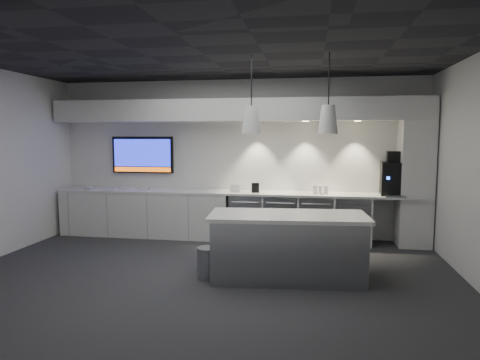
% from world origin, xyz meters
% --- Properties ---
extents(floor, '(7.00, 7.00, 0.00)m').
position_xyz_m(floor, '(0.00, 0.00, 0.00)').
color(floor, '#2C2C2E').
rests_on(floor, ground).
extents(ceiling, '(7.00, 7.00, 0.00)m').
position_xyz_m(ceiling, '(0.00, 0.00, 3.00)').
color(ceiling, black).
rests_on(ceiling, wall_back).
extents(wall_back, '(7.00, 0.00, 7.00)m').
position_xyz_m(wall_back, '(0.00, 2.50, 1.50)').
color(wall_back, silver).
rests_on(wall_back, floor).
extents(wall_front, '(7.00, 0.00, 7.00)m').
position_xyz_m(wall_front, '(0.00, -2.50, 1.50)').
color(wall_front, silver).
rests_on(wall_front, floor).
extents(back_counter, '(6.80, 0.65, 0.04)m').
position_xyz_m(back_counter, '(0.00, 2.17, 0.88)').
color(back_counter, silver).
rests_on(back_counter, left_base_cabinets).
extents(left_base_cabinets, '(3.30, 0.63, 0.86)m').
position_xyz_m(left_base_cabinets, '(-1.75, 2.17, 0.43)').
color(left_base_cabinets, silver).
rests_on(left_base_cabinets, floor).
extents(fridge_unit_a, '(0.60, 0.61, 0.85)m').
position_xyz_m(fridge_unit_a, '(0.25, 2.17, 0.42)').
color(fridge_unit_a, gray).
rests_on(fridge_unit_a, floor).
extents(fridge_unit_b, '(0.60, 0.61, 0.85)m').
position_xyz_m(fridge_unit_b, '(0.88, 2.17, 0.42)').
color(fridge_unit_b, gray).
rests_on(fridge_unit_b, floor).
extents(fridge_unit_c, '(0.60, 0.61, 0.85)m').
position_xyz_m(fridge_unit_c, '(1.51, 2.17, 0.42)').
color(fridge_unit_c, gray).
rests_on(fridge_unit_c, floor).
extents(fridge_unit_d, '(0.60, 0.61, 0.85)m').
position_xyz_m(fridge_unit_d, '(2.14, 2.17, 0.42)').
color(fridge_unit_d, gray).
rests_on(fridge_unit_d, floor).
extents(backsplash, '(4.60, 0.03, 1.30)m').
position_xyz_m(backsplash, '(1.20, 2.48, 1.55)').
color(backsplash, silver).
rests_on(backsplash, wall_back).
extents(soffit, '(6.90, 0.60, 0.40)m').
position_xyz_m(soffit, '(0.00, 2.20, 2.40)').
color(soffit, silver).
rests_on(soffit, wall_back).
extents(column, '(0.55, 0.55, 2.60)m').
position_xyz_m(column, '(3.20, 2.20, 1.30)').
color(column, silver).
rests_on(column, floor).
extents(wall_tv, '(1.25, 0.07, 0.72)m').
position_xyz_m(wall_tv, '(-1.90, 2.45, 1.56)').
color(wall_tv, black).
rests_on(wall_tv, wall_back).
extents(island, '(2.17, 1.07, 0.89)m').
position_xyz_m(island, '(1.12, 0.07, 0.45)').
color(island, gray).
rests_on(island, floor).
extents(bin, '(0.37, 0.37, 0.42)m').
position_xyz_m(bin, '(0.04, -0.06, 0.21)').
color(bin, gray).
rests_on(bin, floor).
extents(coffee_machine, '(0.45, 0.62, 0.77)m').
position_xyz_m(coffee_machine, '(2.84, 2.20, 1.22)').
color(coffee_machine, black).
rests_on(coffee_machine, back_counter).
extents(sign_black, '(0.14, 0.04, 0.18)m').
position_xyz_m(sign_black, '(0.41, 2.09, 0.99)').
color(sign_black, black).
rests_on(sign_black, back_counter).
extents(sign_white, '(0.18, 0.02, 0.14)m').
position_xyz_m(sign_white, '(0.04, 2.08, 0.97)').
color(sign_white, silver).
rests_on(sign_white, back_counter).
extents(cup_cluster, '(0.28, 0.18, 0.15)m').
position_xyz_m(cup_cluster, '(1.58, 2.15, 0.97)').
color(cup_cluster, silver).
rests_on(cup_cluster, back_counter).
extents(tray_a, '(0.20, 0.20, 0.02)m').
position_xyz_m(tray_a, '(-2.87, 2.12, 0.91)').
color(tray_a, '#B3B3B3').
rests_on(tray_a, back_counter).
extents(tray_b, '(0.19, 0.19, 0.02)m').
position_xyz_m(tray_b, '(-2.47, 2.16, 0.91)').
color(tray_b, '#B3B3B3').
rests_on(tray_b, back_counter).
extents(tray_c, '(0.19, 0.19, 0.02)m').
position_xyz_m(tray_c, '(-2.20, 2.16, 0.91)').
color(tray_c, '#B3B3B3').
rests_on(tray_c, back_counter).
extents(tray_d, '(0.16, 0.16, 0.02)m').
position_xyz_m(tray_d, '(-1.74, 2.10, 0.91)').
color(tray_d, '#B3B3B3').
rests_on(tray_d, back_counter).
extents(pendant_left, '(0.26, 0.26, 1.07)m').
position_xyz_m(pendant_left, '(0.62, 0.07, 2.15)').
color(pendant_left, silver).
rests_on(pendant_left, ceiling).
extents(pendant_right, '(0.26, 0.26, 1.07)m').
position_xyz_m(pendant_right, '(1.62, 0.07, 2.15)').
color(pendant_right, silver).
rests_on(pendant_right, ceiling).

